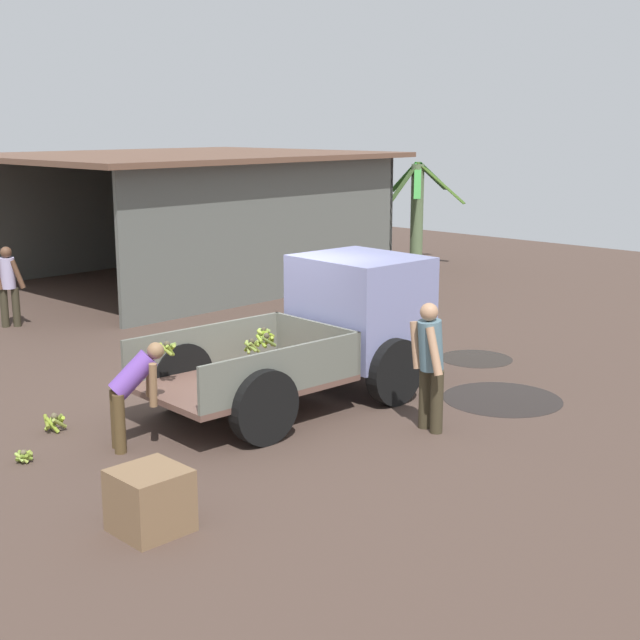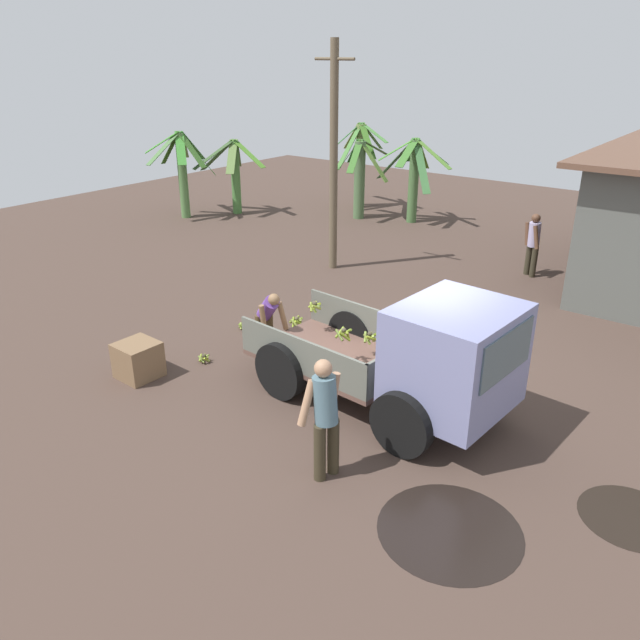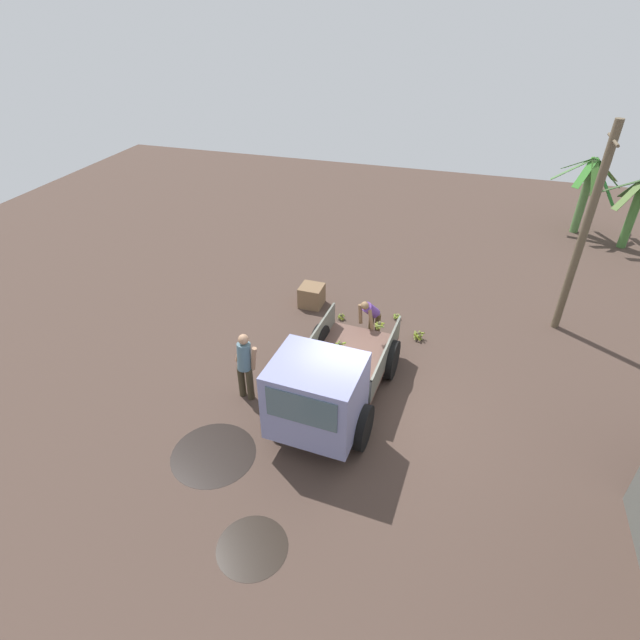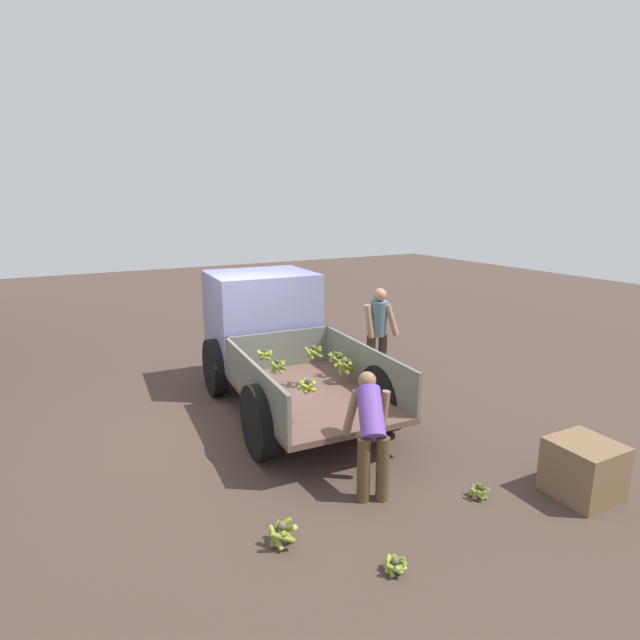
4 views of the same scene
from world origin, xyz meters
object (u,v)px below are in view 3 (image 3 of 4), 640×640
banana_bunch_on_ground_0 (341,317)px  utility_pole (584,233)px  person_foreground_visitor (245,364)px  person_worker_loading (371,315)px  wooden_crate_0 (312,296)px  banana_bunch_on_ground_1 (397,316)px  banana_bunch_on_ground_2 (419,335)px  cargo_truck (324,388)px

banana_bunch_on_ground_0 → utility_pole: bearing=103.6°
utility_pole → person_foreground_visitor: bearing=-54.0°
banana_bunch_on_ground_0 → person_worker_loading: bearing=54.1°
wooden_crate_0 → banana_bunch_on_ground_0: bearing=64.3°
person_foreground_visitor → banana_bunch_on_ground_1: 5.04m
banana_bunch_on_ground_2 → banana_bunch_on_ground_0: bearing=-98.6°
cargo_truck → person_foreground_visitor: (-0.40, -1.93, -0.12)m
banana_bunch_on_ground_2 → person_worker_loading: bearing=-73.6°
banana_bunch_on_ground_1 → wooden_crate_0: wooden_crate_0 is taller
utility_pole → person_foreground_visitor: 8.81m
utility_pole → wooden_crate_0: size_ratio=8.34×
banana_bunch_on_ground_0 → banana_bunch_on_ground_1: (-0.47, 1.50, -0.00)m
banana_bunch_on_ground_2 → utility_pole: bearing=115.9°
cargo_truck → banana_bunch_on_ground_2: 4.13m
utility_pole → person_worker_loading: utility_pole is taller
person_worker_loading → banana_bunch_on_ground_0: bearing=-101.6°
utility_pole → banana_bunch_on_ground_1: size_ratio=24.26×
person_foreground_visitor → wooden_crate_0: person_foreground_visitor is taller
utility_pole → banana_bunch_on_ground_1: utility_pole is taller
utility_pole → banana_bunch_on_ground_0: 6.49m
banana_bunch_on_ground_0 → wooden_crate_0: wooden_crate_0 is taller
person_foreground_visitor → wooden_crate_0: (-4.17, 0.20, -0.62)m
banana_bunch_on_ground_2 → wooden_crate_0: (-0.83, -3.24, 0.18)m
cargo_truck → person_worker_loading: (-3.37, 0.26, -0.29)m
banana_bunch_on_ground_1 → banana_bunch_on_ground_2: size_ratio=0.76×
banana_bunch_on_ground_1 → person_foreground_visitor: bearing=-33.3°
cargo_truck → wooden_crate_0: cargo_truck is taller
cargo_truck → person_foreground_visitor: bearing=-97.7°
cargo_truck → person_worker_loading: 3.39m
person_foreground_visitor → person_worker_loading: person_foreground_visitor is taller
person_foreground_visitor → cargo_truck: bearing=-89.7°
cargo_truck → person_foreground_visitor: size_ratio=2.58×
cargo_truck → utility_pole: size_ratio=0.80×
banana_bunch_on_ground_0 → banana_bunch_on_ground_1: bearing=107.6°
utility_pole → wooden_crate_0: bearing=-82.5°
person_foreground_visitor → wooden_crate_0: 4.22m
cargo_truck → banana_bunch_on_ground_1: (-4.54, 0.80, -0.97)m
person_foreground_visitor → banana_bunch_on_ground_0: (-3.67, 1.23, -0.84)m
person_worker_loading → wooden_crate_0: person_worker_loading is taller
cargo_truck → utility_pole: bearing=141.1°
banana_bunch_on_ground_1 → wooden_crate_0: 2.54m
banana_bunch_on_ground_1 → person_worker_loading: bearing=-24.4°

